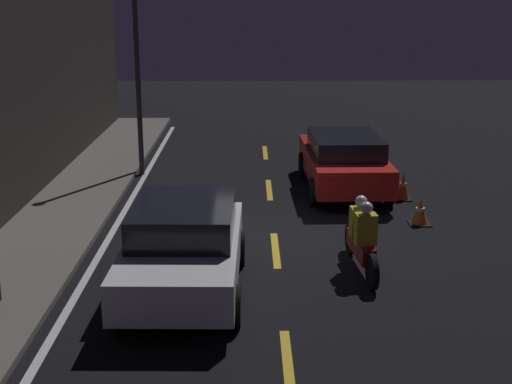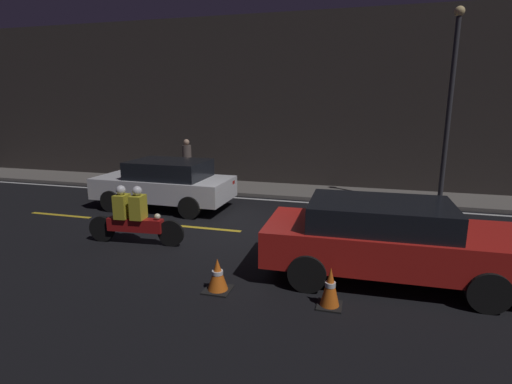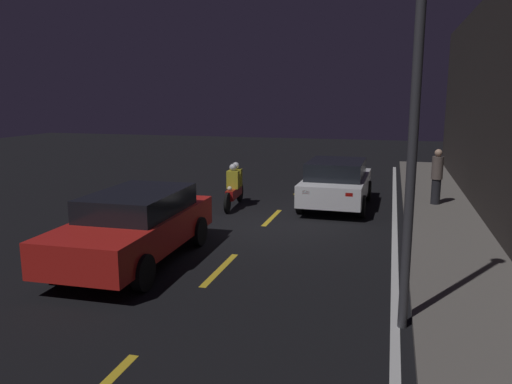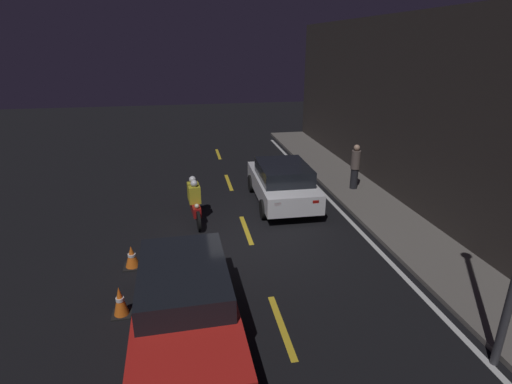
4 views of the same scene
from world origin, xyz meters
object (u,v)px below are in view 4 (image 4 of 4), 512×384
(taxi_red, at_px, (185,302))
(motorcycle, at_px, (194,200))
(traffic_cone_near, at_px, (132,257))
(sedan_white, at_px, (282,182))
(traffic_cone_mid, at_px, (120,301))
(pedestrian, at_px, (355,166))

(taxi_red, distance_m, motorcycle, 5.60)
(taxi_red, distance_m, traffic_cone_near, 3.18)
(sedan_white, relative_size, traffic_cone_mid, 6.17)
(sedan_white, distance_m, motorcycle, 3.20)
(traffic_cone_near, bearing_deg, traffic_cone_mid, -1.06)
(traffic_cone_near, distance_m, pedestrian, 8.89)
(traffic_cone_near, relative_size, pedestrian, 0.35)
(taxi_red, xyz_separation_m, traffic_cone_near, (-2.85, -1.31, -0.51))
(traffic_cone_mid, distance_m, pedestrian, 9.98)
(sedan_white, bearing_deg, traffic_cone_mid, 139.63)
(motorcycle, height_order, pedestrian, pedestrian)
(sedan_white, height_order, motorcycle, sedan_white)
(taxi_red, bearing_deg, traffic_cone_mid, -125.17)
(motorcycle, xyz_separation_m, traffic_cone_near, (2.73, -1.70, -0.35))
(traffic_cone_near, height_order, traffic_cone_mid, traffic_cone_mid)
(motorcycle, bearing_deg, taxi_red, -8.51)
(traffic_cone_mid, bearing_deg, traffic_cone_near, 178.94)
(motorcycle, bearing_deg, sedan_white, 99.99)
(sedan_white, bearing_deg, traffic_cone_near, 127.46)
(sedan_white, bearing_deg, pedestrian, -76.32)
(sedan_white, bearing_deg, motorcycle, 105.59)
(taxi_red, height_order, traffic_cone_near, taxi_red)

